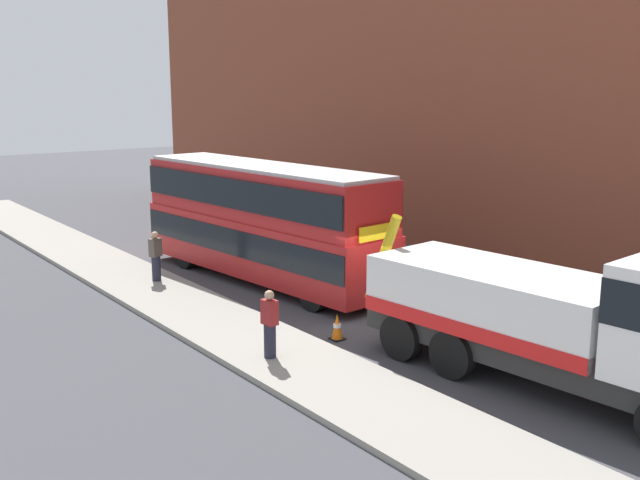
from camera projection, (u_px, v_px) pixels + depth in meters
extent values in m
plane|color=#424247|center=(396.00, 323.00, 21.46)|extent=(120.00, 120.00, 0.00)
cube|color=gray|center=(274.00, 352.00, 18.98)|extent=(60.00, 2.80, 0.15)
cube|color=brown|center=(587.00, 45.00, 24.73)|extent=(60.00, 1.20, 16.00)
cube|color=#2D2D2D|center=(544.00, 351.00, 16.83)|extent=(9.16, 2.98, 0.55)
cube|color=silver|center=(497.00, 297.00, 17.57)|extent=(6.30, 3.12, 1.40)
cube|color=red|center=(496.00, 318.00, 17.68)|extent=(6.31, 3.17, 0.36)
cylinder|color=#B79914|center=(383.00, 258.00, 20.21)|extent=(1.25, 0.39, 2.52)
cylinder|color=black|center=(507.00, 333.00, 18.85)|extent=(1.19, 0.44, 1.16)
cylinder|color=black|center=(452.00, 354.00, 17.40)|extent=(1.19, 0.44, 1.16)
cylinder|color=black|center=(457.00, 319.00, 20.01)|extent=(1.19, 0.44, 1.16)
cylinder|color=black|center=(401.00, 337.00, 18.56)|extent=(1.19, 0.44, 1.16)
cube|color=#AD1E1E|center=(262.00, 244.00, 25.92)|extent=(11.18, 3.44, 1.90)
cube|color=#AD1E1E|center=(262.00, 193.00, 25.55)|extent=(10.95, 3.32, 1.70)
cube|color=black|center=(262.00, 237.00, 25.87)|extent=(11.07, 3.48, 0.90)
cube|color=black|center=(262.00, 190.00, 25.53)|extent=(10.85, 3.46, 1.00)
cube|color=#B2B2B2|center=(261.00, 166.00, 25.36)|extent=(10.72, 3.21, 0.12)
cube|color=yellow|center=(378.00, 232.00, 21.64)|extent=(0.19, 1.50, 0.44)
cylinder|color=black|center=(364.00, 282.00, 23.94)|extent=(1.06, 0.39, 1.04)
cylinder|color=black|center=(313.00, 294.00, 22.53)|extent=(1.06, 0.39, 1.04)
cylinder|color=black|center=(233.00, 246.00, 29.19)|extent=(1.06, 0.39, 1.04)
cylinder|color=black|center=(186.00, 254.00, 27.77)|extent=(1.06, 0.39, 1.04)
cylinder|color=#232333|center=(156.00, 268.00, 25.46)|extent=(0.39, 0.39, 0.85)
cube|color=brown|center=(155.00, 247.00, 25.31)|extent=(0.39, 0.47, 0.62)
sphere|color=tan|center=(155.00, 235.00, 25.22)|extent=(0.24, 0.24, 0.24)
cylinder|color=#232333|center=(270.00, 341.00, 18.32)|extent=(0.33, 0.33, 0.85)
cube|color=maroon|center=(270.00, 312.00, 18.16)|extent=(0.42, 0.30, 0.62)
sphere|color=tan|center=(269.00, 295.00, 18.08)|extent=(0.24, 0.24, 0.24)
cone|color=orange|center=(337.00, 327.00, 20.04)|extent=(0.32, 0.32, 0.72)
cylinder|color=white|center=(337.00, 326.00, 20.03)|extent=(0.21, 0.21, 0.10)
cube|color=black|center=(337.00, 339.00, 20.11)|extent=(0.36, 0.36, 0.04)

